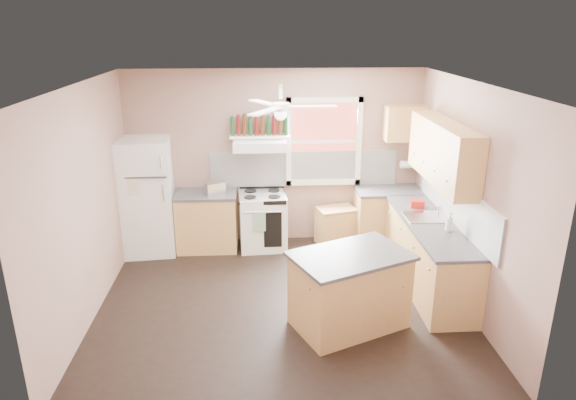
{
  "coord_description": "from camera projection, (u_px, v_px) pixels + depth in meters",
  "views": [
    {
      "loc": [
        -0.26,
        -5.69,
        3.34
      ],
      "look_at": [
        0.1,
        0.3,
        1.25
      ],
      "focal_mm": 32.0,
      "sensor_mm": 36.0,
      "label": 1
    }
  ],
  "objects": [
    {
      "name": "window_frame",
      "position": [
        324.0,
        142.0,
        7.84
      ],
      "size": [
        1.16,
        0.07,
        1.36
      ],
      "primitive_type": "cube",
      "color": "white",
      "rests_on": "wall_back"
    },
    {
      "name": "wall_back",
      "position": [
        275.0,
        157.0,
        7.94
      ],
      "size": [
        4.5,
        0.05,
        2.7
      ],
      "primitive_type": "cube",
      "color": "#8C6B5E",
      "rests_on": "ground"
    },
    {
      "name": "cart",
      "position": [
        336.0,
        227.0,
        8.07
      ],
      "size": [
        0.66,
        0.52,
        0.58
      ],
      "primitive_type": "cube",
      "rotation": [
        0.0,
        0.0,
        0.25
      ],
      "color": "tan",
      "rests_on": "floor"
    },
    {
      "name": "wine_bottles",
      "position": [
        260.0,
        126.0,
        7.61
      ],
      "size": [
        0.86,
        0.06,
        0.31
      ],
      "color": "#143819",
      "rests_on": "bottle_shelf"
    },
    {
      "name": "backsplash_right",
      "position": [
        456.0,
        202.0,
        6.5
      ],
      "size": [
        0.03,
        2.6,
        0.55
      ],
      "primitive_type": "cube",
      "color": "white",
      "rests_on": "wall_right"
    },
    {
      "name": "range_hood",
      "position": [
        260.0,
        145.0,
        7.58
      ],
      "size": [
        0.78,
        0.5,
        0.14
      ],
      "primitive_type": "cube",
      "color": "white",
      "rests_on": "wall_back"
    },
    {
      "name": "counter_corner",
      "position": [
        389.0,
        191.0,
        7.89
      ],
      "size": [
        1.02,
        0.62,
        0.04
      ],
      "primitive_type": "cube",
      "color": "#3D3D3F",
      "rests_on": "base_cabinet_corner"
    },
    {
      "name": "paper_towel",
      "position": [
        409.0,
        164.0,
        7.94
      ],
      "size": [
        0.26,
        0.12,
        0.12
      ],
      "primitive_type": "cylinder",
      "rotation": [
        0.0,
        1.57,
        0.0
      ],
      "color": "white",
      "rests_on": "wall_back"
    },
    {
      "name": "upper_cabinet_corner",
      "position": [
        405.0,
        123.0,
        7.69
      ],
      "size": [
        0.6,
        0.33,
        0.52
      ],
      "primitive_type": "cube",
      "color": "tan",
      "rests_on": "wall_back"
    },
    {
      "name": "base_cabinet_left",
      "position": [
        207.0,
        222.0,
        7.88
      ],
      "size": [
        0.9,
        0.6,
        0.86
      ],
      "primitive_type": "cube",
      "color": "tan",
      "rests_on": "floor"
    },
    {
      "name": "soap_bottle",
      "position": [
        449.0,
        222.0,
        6.28
      ],
      "size": [
        0.13,
        0.13,
        0.24
      ],
      "primitive_type": "imported",
      "rotation": [
        0.0,
        0.0,
        0.72
      ],
      "color": "silver",
      "rests_on": "counter_right"
    },
    {
      "name": "wall_right",
      "position": [
        470.0,
        197.0,
        6.16
      ],
      "size": [
        0.05,
        4.0,
        2.7
      ],
      "primitive_type": "cube",
      "color": "#8C6B5E",
      "rests_on": "ground"
    },
    {
      "name": "bottle_shelf",
      "position": [
        260.0,
        136.0,
        7.66
      ],
      "size": [
        0.9,
        0.26,
        0.03
      ],
      "primitive_type": "cube",
      "color": "white",
      "rests_on": "range_hood"
    },
    {
      "name": "counter_left",
      "position": [
        206.0,
        194.0,
        7.73
      ],
      "size": [
        0.92,
        0.62,
        0.04
      ],
      "primitive_type": "cube",
      "color": "#3D3D3F",
      "rests_on": "base_cabinet_left"
    },
    {
      "name": "floor",
      "position": [
        282.0,
        301.0,
        6.48
      ],
      "size": [
        4.5,
        4.5,
        0.0
      ],
      "primitive_type": "plane",
      "color": "black",
      "rests_on": "ground"
    },
    {
      "name": "ceiling_fan_hub",
      "position": [
        281.0,
        107.0,
        5.67
      ],
      "size": [
        0.2,
        0.2,
        0.08
      ],
      "primitive_type": "cylinder",
      "color": "white",
      "rests_on": "ceiling"
    },
    {
      "name": "stove",
      "position": [
        263.0,
        221.0,
        7.93
      ],
      "size": [
        0.74,
        0.68,
        0.86
      ],
      "primitive_type": "cube",
      "rotation": [
        0.0,
        0.0,
        0.07
      ],
      "color": "white",
      "rests_on": "floor"
    },
    {
      "name": "upper_cabinet_right",
      "position": [
        443.0,
        152.0,
        6.48
      ],
      "size": [
        0.33,
        1.8,
        0.76
      ],
      "primitive_type": "cube",
      "color": "tan",
      "rests_on": "wall_right"
    },
    {
      "name": "ceiling",
      "position": [
        281.0,
        84.0,
        5.59
      ],
      "size": [
        4.5,
        4.5,
        0.0
      ],
      "primitive_type": "plane",
      "color": "white",
      "rests_on": "ground"
    },
    {
      "name": "island",
      "position": [
        349.0,
        292.0,
        5.85
      ],
      "size": [
        1.41,
        1.19,
        0.86
      ],
      "primitive_type": "cube",
      "rotation": [
        0.0,
        0.0,
        0.42
      ],
      "color": "tan",
      "rests_on": "floor"
    },
    {
      "name": "red_caddy",
      "position": [
        417.0,
        204.0,
        7.11
      ],
      "size": [
        0.2,
        0.15,
        0.1
      ],
      "primitive_type": "cube",
      "rotation": [
        0.0,
        0.0,
        -0.2
      ],
      "color": "red",
      "rests_on": "counter_right"
    },
    {
      "name": "refrigerator",
      "position": [
        147.0,
        197.0,
        7.64
      ],
      "size": [
        0.8,
        0.78,
        1.75
      ],
      "primitive_type": "cube",
      "rotation": [
        0.0,
        0.0,
        0.09
      ],
      "color": "white",
      "rests_on": "floor"
    },
    {
      "name": "sink",
      "position": [
        426.0,
        218.0,
        6.77
      ],
      "size": [
        0.55,
        0.45,
        0.03
      ],
      "primitive_type": "cube",
      "color": "silver",
      "rests_on": "counter_right"
    },
    {
      "name": "faucet",
      "position": [
        438.0,
        212.0,
        6.75
      ],
      "size": [
        0.03,
        0.03,
        0.14
      ],
      "primitive_type": "cylinder",
      "color": "silver",
      "rests_on": "sink"
    },
    {
      "name": "base_cabinet_corner",
      "position": [
        388.0,
        218.0,
        8.04
      ],
      "size": [
        1.0,
        0.6,
        0.86
      ],
      "primitive_type": "cube",
      "color": "tan",
      "rests_on": "floor"
    },
    {
      "name": "window_view",
      "position": [
        324.0,
        142.0,
        7.86
      ],
      "size": [
        1.0,
        0.02,
        1.2
      ],
      "primitive_type": "cube",
      "color": "maroon",
      "rests_on": "wall_back"
    },
    {
      "name": "toaster",
      "position": [
        215.0,
        188.0,
        7.64
      ],
      "size": [
        0.32,
        0.26,
        0.18
      ],
      "primitive_type": "cube",
      "rotation": [
        0.0,
        0.0,
        0.43
      ],
      "color": "silver",
      "rests_on": "counter_left"
    },
    {
      "name": "counter_right",
      "position": [
        431.0,
        224.0,
        6.58
      ],
      "size": [
        0.62,
        2.22,
        0.04
      ],
      "primitive_type": "cube",
      "color": "#3D3D3F",
      "rests_on": "base_cabinet_right"
    },
    {
      "name": "island_top",
      "position": [
        351.0,
        256.0,
        5.7
      ],
      "size": [
        1.51,
        1.28,
        0.04
      ],
      "primitive_type": "cube",
      "rotation": [
        0.0,
        0.0,
        0.42
      ],
      "color": "#3D3D3F",
      "rests_on": "island"
    },
    {
      "name": "base_cabinet_right",
      "position": [
        428.0,
        256.0,
        6.73
      ],
      "size": [
        0.6,
        2.2,
        0.86
      ],
      "primitive_type": "cube",
      "color": "tan",
      "rests_on": "floor"
    },
    {
      "name": "backsplash_back",
      "position": [
        304.0,
        169.0,
        7.99
      ],
      "size": [
        2.9,
        0.03,
        0.55
      ],
      "primitive_type": "cube",
      "color": "white",
      "rests_on": "wall_back"
    },
    {
      "name": "wall_left",
      "position": [
        84.0,
        204.0,
        5.91
      ],
      "size": [
        0.05,
        4.0,
        2.7
      ],
      "primitive_type": "cube",
      "color": "#8C6B5E",
      "rests_on": "ground"
    }
  ]
}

